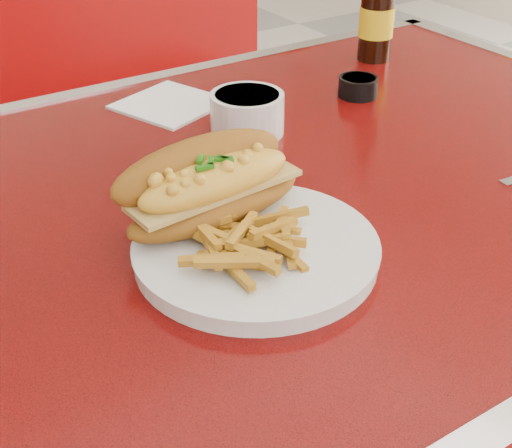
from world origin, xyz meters
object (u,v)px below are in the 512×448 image
dinner_plate (256,250)px  diner_table (276,291)px  gravy_ramekin (247,112)px  mac_hoagie (210,184)px  fork (222,208)px  booth_bench_far (79,225)px  sauce_cup_right (358,86)px  beer_bottle (377,9)px

dinner_plate → diner_table: bearing=47.4°
diner_table → gravy_ramekin: 0.24m
mac_hoagie → fork: size_ratio=1.35×
booth_bench_far → sauce_cup_right: (0.26, -0.65, 0.50)m
dinner_plate → sauce_cup_right: size_ratio=4.60×
booth_bench_far → dinner_plate: 1.06m
dinner_plate → gravy_ramekin: 0.30m
fork → sauce_cup_right: 0.41m
diner_table → fork: 0.21m
gravy_ramekin → beer_bottle: size_ratio=0.54×
gravy_ramekin → mac_hoagie: bearing=-131.3°
diner_table → sauce_cup_right: (0.26, 0.16, 0.18)m
gravy_ramekin → sauce_cup_right: gravy_ramekin is taller
sauce_cup_right → booth_bench_far: bearing=111.5°
fork → booth_bench_far: bearing=-9.7°
diner_table → booth_bench_far: 0.87m
sauce_cup_right → dinner_plate: bearing=-142.7°
dinner_plate → sauce_cup_right: bearing=37.3°
fork → gravy_ramekin: (0.15, 0.18, 0.01)m
booth_bench_far → gravy_ramekin: booth_bench_far is taller
booth_bench_far → dinner_plate: booth_bench_far is taller
diner_table → sauce_cup_right: size_ratio=17.63×
fork → gravy_ramekin: bearing=-42.0°
booth_bench_far → mac_hoagie: booth_bench_far is taller
fork → gravy_ramekin: size_ratio=1.27×
mac_hoagie → gravy_ramekin: 0.25m
booth_bench_far → fork: size_ratio=7.65×
dinner_plate → fork: same height
mac_hoagie → beer_bottle: (0.51, 0.32, 0.03)m
dinner_plate → mac_hoagie: size_ratio=1.51×
booth_bench_far → diner_table: bearing=-90.0°
diner_table → beer_bottle: 0.54m
booth_bench_far → dinner_plate: bearing=-96.7°
gravy_ramekin → dinner_plate: bearing=-120.9°
mac_hoagie → gravy_ramekin: size_ratio=1.72×
fork → sauce_cup_right: size_ratio=2.25×
diner_table → fork: fork is taller
fork → beer_bottle: beer_bottle is taller
diner_table → mac_hoagie: 0.25m
fork → diner_table: bearing=-70.9°
mac_hoagie → sauce_cup_right: bearing=24.4°
gravy_ramekin → booth_bench_far: bearing=93.9°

